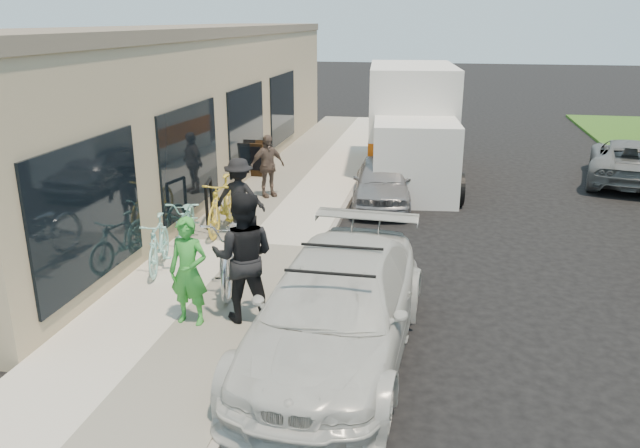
{
  "coord_description": "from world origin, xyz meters",
  "views": [
    {
      "loc": [
        1.7,
        -8.25,
        4.42
      ],
      "look_at": [
        -0.23,
        1.76,
        1.05
      ],
      "focal_mm": 35.0,
      "sensor_mm": 36.0,
      "label": 1
    }
  ],
  "objects_px": {
    "cruiser_bike_c": "(222,205)",
    "bystander_a": "(240,197)",
    "sedan_silver": "(382,182)",
    "moving_truck": "(411,128)",
    "woman_rider": "(189,271)",
    "far_car_gray": "(628,161)",
    "sandwich_board": "(255,159)",
    "tandem_bike": "(233,248)",
    "bike_rack": "(209,199)",
    "man_standing": "(244,257)",
    "cruiser_bike_a": "(159,243)",
    "cruiser_bike_b": "(187,220)",
    "sedan_white": "(336,310)",
    "bystander_b": "(267,166)"
  },
  "relations": [
    {
      "from": "woman_rider",
      "to": "man_standing",
      "type": "relative_size",
      "value": 0.82
    },
    {
      "from": "man_standing",
      "to": "cruiser_bike_b",
      "type": "distance_m",
      "value": 3.71
    },
    {
      "from": "bike_rack",
      "to": "tandem_bike",
      "type": "xyz_separation_m",
      "value": [
        1.51,
        -2.87,
        0.02
      ]
    },
    {
      "from": "bystander_a",
      "to": "bystander_b",
      "type": "xyz_separation_m",
      "value": [
        -0.23,
        2.94,
        -0.02
      ]
    },
    {
      "from": "bike_rack",
      "to": "bystander_a",
      "type": "distance_m",
      "value": 0.99
    },
    {
      "from": "cruiser_bike_a",
      "to": "sandwich_board",
      "type": "bearing_deg",
      "value": 79.5
    },
    {
      "from": "woman_rider",
      "to": "bystander_a",
      "type": "bearing_deg",
      "value": 100.86
    },
    {
      "from": "woman_rider",
      "to": "bystander_b",
      "type": "xyz_separation_m",
      "value": [
        -0.73,
        6.84,
        -0.02
      ]
    },
    {
      "from": "cruiser_bike_a",
      "to": "moving_truck",
      "type": "bearing_deg",
      "value": 52.06
    },
    {
      "from": "far_car_gray",
      "to": "tandem_bike",
      "type": "xyz_separation_m",
      "value": [
        -8.54,
        -9.22,
        0.16
      ]
    },
    {
      "from": "woman_rider",
      "to": "tandem_bike",
      "type": "bearing_deg",
      "value": 87.56
    },
    {
      "from": "man_standing",
      "to": "bystander_b",
      "type": "xyz_separation_m",
      "value": [
        -1.48,
        6.56,
        -0.19
      ]
    },
    {
      "from": "bystander_b",
      "to": "bystander_a",
      "type": "bearing_deg",
      "value": -126.45
    },
    {
      "from": "woman_rider",
      "to": "man_standing",
      "type": "bearing_deg",
      "value": 24.17
    },
    {
      "from": "tandem_bike",
      "to": "woman_rider",
      "type": "distance_m",
      "value": 1.53
    },
    {
      "from": "bike_rack",
      "to": "sandwich_board",
      "type": "xyz_separation_m",
      "value": [
        -0.31,
        4.46,
        -0.1
      ]
    },
    {
      "from": "tandem_bike",
      "to": "cruiser_bike_a",
      "type": "xyz_separation_m",
      "value": [
        -1.51,
        0.35,
        -0.14
      ]
    },
    {
      "from": "man_standing",
      "to": "bystander_a",
      "type": "distance_m",
      "value": 3.84
    },
    {
      "from": "far_car_gray",
      "to": "tandem_bike",
      "type": "bearing_deg",
      "value": 60.19
    },
    {
      "from": "sedan_white",
      "to": "bystander_b",
      "type": "distance_m",
      "value": 7.77
    },
    {
      "from": "cruiser_bike_a",
      "to": "bystander_a",
      "type": "bearing_deg",
      "value": 54.54
    },
    {
      "from": "sedan_silver",
      "to": "tandem_bike",
      "type": "relative_size",
      "value": 1.47
    },
    {
      "from": "tandem_bike",
      "to": "sandwich_board",
      "type": "bearing_deg",
      "value": 92.19
    },
    {
      "from": "sedan_white",
      "to": "woman_rider",
      "type": "bearing_deg",
      "value": 174.29
    },
    {
      "from": "sandwich_board",
      "to": "bystander_b",
      "type": "height_order",
      "value": "bystander_b"
    },
    {
      "from": "sedan_silver",
      "to": "tandem_bike",
      "type": "bearing_deg",
      "value": -113.74
    },
    {
      "from": "far_car_gray",
      "to": "sandwich_board",
      "type": "bearing_deg",
      "value": 23.33
    },
    {
      "from": "cruiser_bike_a",
      "to": "bystander_b",
      "type": "distance_m",
      "value": 5.04
    },
    {
      "from": "bike_rack",
      "to": "moving_truck",
      "type": "bearing_deg",
      "value": 56.57
    },
    {
      "from": "sandwich_board",
      "to": "far_car_gray",
      "type": "xyz_separation_m",
      "value": [
        10.35,
        1.89,
        -0.04
      ]
    },
    {
      "from": "bystander_a",
      "to": "bystander_b",
      "type": "distance_m",
      "value": 2.95
    },
    {
      "from": "sandwich_board",
      "to": "cruiser_bike_c",
      "type": "distance_m",
      "value": 4.83
    },
    {
      "from": "far_car_gray",
      "to": "bystander_a",
      "type": "bearing_deg",
      "value": 49.56
    },
    {
      "from": "far_car_gray",
      "to": "tandem_bike",
      "type": "height_order",
      "value": "tandem_bike"
    },
    {
      "from": "sedan_white",
      "to": "sedan_silver",
      "type": "xyz_separation_m",
      "value": [
        -0.11,
        7.51,
        -0.13
      ]
    },
    {
      "from": "bike_rack",
      "to": "sedan_silver",
      "type": "height_order",
      "value": "sedan_silver"
    },
    {
      "from": "moving_truck",
      "to": "man_standing",
      "type": "distance_m",
      "value": 10.27
    },
    {
      "from": "sandwich_board",
      "to": "bystander_b",
      "type": "xyz_separation_m",
      "value": [
        0.92,
        -2.0,
        0.28
      ]
    },
    {
      "from": "far_car_gray",
      "to": "bystander_b",
      "type": "xyz_separation_m",
      "value": [
        -9.43,
        -3.88,
        0.32
      ]
    },
    {
      "from": "sandwich_board",
      "to": "far_car_gray",
      "type": "height_order",
      "value": "far_car_gray"
    },
    {
      "from": "bike_rack",
      "to": "cruiser_bike_c",
      "type": "distance_m",
      "value": 0.51
    },
    {
      "from": "cruiser_bike_c",
      "to": "bystander_a",
      "type": "xyz_separation_m",
      "value": [
        0.44,
        -0.16,
        0.23
      ]
    },
    {
      "from": "bike_rack",
      "to": "moving_truck",
      "type": "height_order",
      "value": "moving_truck"
    },
    {
      "from": "bike_rack",
      "to": "cruiser_bike_c",
      "type": "height_order",
      "value": "cruiser_bike_c"
    },
    {
      "from": "bystander_a",
      "to": "bystander_b",
      "type": "relative_size",
      "value": 1.03
    },
    {
      "from": "sedan_silver",
      "to": "man_standing",
      "type": "height_order",
      "value": "man_standing"
    },
    {
      "from": "woman_rider",
      "to": "man_standing",
      "type": "distance_m",
      "value": 0.81
    },
    {
      "from": "tandem_bike",
      "to": "bystander_b",
      "type": "distance_m",
      "value": 5.41
    },
    {
      "from": "sedan_silver",
      "to": "cruiser_bike_a",
      "type": "height_order",
      "value": "sedan_silver"
    },
    {
      "from": "sedan_silver",
      "to": "moving_truck",
      "type": "bearing_deg",
      "value": 76.29
    }
  ]
}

